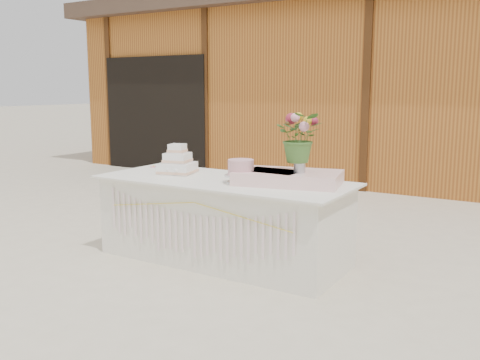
% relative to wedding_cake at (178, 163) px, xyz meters
% --- Properties ---
extents(ground, '(80.00, 80.00, 0.00)m').
position_rel_wedding_cake_xyz_m(ground, '(0.58, -0.06, -0.87)').
color(ground, beige).
rests_on(ground, ground).
extents(barn, '(12.60, 4.60, 3.30)m').
position_rel_wedding_cake_xyz_m(barn, '(0.57, 5.93, 0.81)').
color(barn, '#AA6723').
rests_on(barn, ground).
extents(cake_table, '(2.40, 1.00, 0.77)m').
position_rel_wedding_cake_xyz_m(cake_table, '(0.58, -0.07, -0.48)').
color(cake_table, white).
rests_on(cake_table, ground).
extents(wedding_cake, '(0.39, 0.39, 0.29)m').
position_rel_wedding_cake_xyz_m(wedding_cake, '(0.00, 0.00, 0.00)').
color(wedding_cake, white).
rests_on(wedding_cake, cake_table).
extents(pink_cake_stand, '(0.29, 0.29, 0.21)m').
position_rel_wedding_cake_xyz_m(pink_cake_stand, '(0.82, -0.15, 0.02)').
color(pink_cake_stand, silver).
rests_on(pink_cake_stand, cake_table).
extents(satin_runner, '(1.00, 0.71, 0.11)m').
position_rel_wedding_cake_xyz_m(satin_runner, '(1.20, 0.04, -0.04)').
color(satin_runner, '#F7CDC6').
rests_on(satin_runner, cake_table).
extents(flower_vase, '(0.10, 0.10, 0.14)m').
position_rel_wedding_cake_xyz_m(flower_vase, '(1.31, 0.02, 0.08)').
color(flower_vase, '#BCBCC1').
rests_on(flower_vase, satin_runner).
extents(bouquet, '(0.48, 0.45, 0.43)m').
position_rel_wedding_cake_xyz_m(bouquet, '(1.31, 0.02, 0.37)').
color(bouquet, '#3E6729').
rests_on(bouquet, flower_vase).
extents(loose_flowers, '(0.18, 0.38, 0.02)m').
position_rel_wedding_cake_xyz_m(loose_flowers, '(-0.42, 0.02, -0.09)').
color(loose_flowers, pink).
rests_on(loose_flowers, cake_table).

